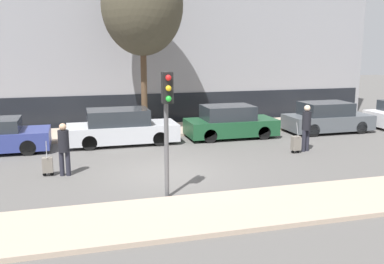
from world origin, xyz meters
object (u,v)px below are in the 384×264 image
(trolley_left, at_px, (48,165))
(pedestrian_right, at_px, (306,125))
(trolley_right, at_px, (296,143))
(parked_bicycle, at_px, (239,118))
(traffic_light, at_px, (167,109))
(parked_car_3, at_px, (327,118))
(pedestrian_left, at_px, (64,146))
(parked_car_1, at_px, (121,128))
(parked_car_2, at_px, (230,123))
(bare_tree_near_crossing, at_px, (142,5))

(trolley_left, xyz_separation_m, pedestrian_right, (9.64, 0.72, 0.69))
(trolley_right, distance_m, parked_bicycle, 5.52)
(traffic_light, bearing_deg, trolley_left, 136.36)
(parked_car_3, height_order, parked_bicycle, parked_car_3)
(pedestrian_right, bearing_deg, pedestrian_left, 167.08)
(trolley_left, distance_m, pedestrian_right, 9.69)
(pedestrian_left, height_order, trolley_right, pedestrian_left)
(parked_car_1, bearing_deg, parked_car_2, -0.59)
(pedestrian_right, distance_m, traffic_light, 7.57)
(pedestrian_right, xyz_separation_m, traffic_light, (-6.39, -3.81, 1.40))
(parked_car_3, distance_m, pedestrian_right, 4.37)
(parked_car_3, bearing_deg, pedestrian_left, -161.63)
(parked_car_2, height_order, bare_tree_near_crossing, bare_tree_near_crossing)
(traffic_light, distance_m, bare_tree_near_crossing, 9.60)
(parked_car_3, distance_m, trolley_left, 13.22)
(parked_car_2, xyz_separation_m, traffic_light, (-4.43, -7.05, 1.78))
(pedestrian_left, relative_size, bare_tree_near_crossing, 0.21)
(parked_car_2, height_order, pedestrian_left, pedestrian_left)
(bare_tree_near_crossing, bearing_deg, parked_bicycle, 2.61)
(pedestrian_right, distance_m, parked_bicycle, 5.41)
(pedestrian_left, relative_size, pedestrian_right, 0.93)
(parked_car_1, height_order, traffic_light, traffic_light)
(parked_car_1, height_order, pedestrian_left, pedestrian_left)
(pedestrian_right, height_order, parked_bicycle, pedestrian_right)
(parked_car_2, height_order, parked_car_3, parked_car_2)
(traffic_light, bearing_deg, bare_tree_near_crossing, 84.54)
(parked_car_1, distance_m, trolley_left, 4.90)
(trolley_left, height_order, traffic_light, traffic_light)
(parked_car_1, distance_m, bare_tree_near_crossing, 5.65)
(pedestrian_right, distance_m, trolley_right, 0.86)
(parked_car_1, distance_m, parked_bicycle, 6.49)
(trolley_left, relative_size, trolley_right, 0.95)
(pedestrian_right, relative_size, trolley_right, 1.52)
(parked_car_1, height_order, parked_bicycle, parked_car_1)
(parked_car_2, xyz_separation_m, pedestrian_left, (-7.14, -4.09, 0.29))
(trolley_right, relative_size, traffic_light, 0.35)
(trolley_right, bearing_deg, bare_tree_near_crossing, 133.46)
(parked_car_1, distance_m, parked_car_3, 9.83)
(pedestrian_right, bearing_deg, parked_car_3, 28.37)
(trolley_left, height_order, bare_tree_near_crossing, bare_tree_near_crossing)
(pedestrian_left, bearing_deg, pedestrian_right, 19.05)
(pedestrian_left, bearing_deg, parked_car_1, 75.04)
(trolley_left, height_order, pedestrian_right, pedestrian_right)
(pedestrian_left, height_order, traffic_light, traffic_light)
(pedestrian_left, bearing_deg, parked_bicycle, 50.03)
(parked_car_2, distance_m, trolley_left, 8.64)
(pedestrian_right, height_order, traffic_light, traffic_light)
(parked_car_3, distance_m, bare_tree_near_crossing, 10.17)
(parked_car_1, xyz_separation_m, parked_car_3, (9.83, -0.12, -0.01))
(trolley_left, height_order, parked_bicycle, trolley_left)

